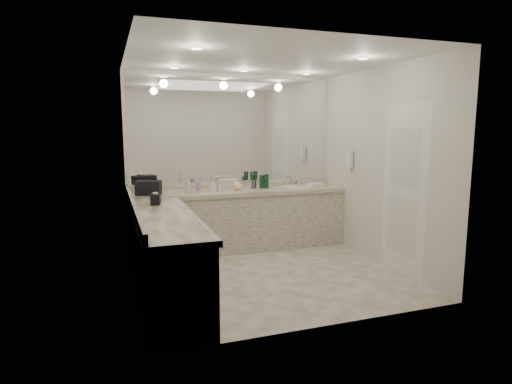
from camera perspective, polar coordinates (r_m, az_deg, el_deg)
name	(u,v)px	position (r m, az deg, el deg)	size (l,w,h in m)	color
floor	(268,274)	(5.44, 1.57, -10.86)	(3.20, 3.20, 0.00)	beige
ceiling	(269,59)	(5.19, 1.70, 17.31)	(3.20, 3.20, 0.00)	white
wall_back	(233,161)	(6.58, -3.04, 4.11)	(3.20, 0.02, 2.60)	beige
wall_left	(130,175)	(4.83, -16.42, 2.15)	(0.02, 3.00, 2.60)	beige
wall_right	(381,167)	(5.92, 16.29, 3.28)	(0.02, 3.00, 2.60)	beige
vanity_back_base	(239,221)	(6.42, -2.23, -3.94)	(3.20, 0.60, 0.84)	beige
vanity_back_top	(239,192)	(6.33, -2.23, 0.02)	(3.20, 0.64, 0.06)	beige
vanity_left_base	(165,259)	(4.74, -12.10, -8.71)	(0.60, 2.40, 0.84)	beige
vanity_left_top	(164,218)	(4.62, -12.15, -3.36)	(0.64, 2.42, 0.06)	beige
backsplash_back	(234,184)	(6.59, -2.97, 1.06)	(3.20, 0.04, 0.10)	beige
backsplash_left	(134,207)	(4.88, -16.01, -1.93)	(0.04, 3.00, 0.10)	beige
mirror_back	(233,130)	(6.54, -3.05, 8.25)	(3.12, 0.01, 1.55)	white
mirror_left	(129,131)	(4.80, -16.51, 7.79)	(0.01, 2.92, 1.55)	white
sink	(298,187)	(6.67, 5.57, 0.65)	(0.44, 0.44, 0.03)	white
faucet	(292,181)	(6.85, 4.84, 1.50)	(0.24, 0.16, 0.14)	silver
wall_phone	(350,159)	(6.47, 12.38, 4.29)	(0.06, 0.10, 0.24)	white
door	(403,190)	(5.54, 19.06, 0.21)	(0.02, 0.82, 2.10)	white
black_toiletry_bag	(149,188)	(6.02, -14.14, 0.51)	(0.33, 0.21, 0.19)	black
black_bag_spill	(156,199)	(5.29, -13.25, -0.88)	(0.11, 0.23, 0.13)	black
cream_cosmetic_case	(228,184)	(6.36, -3.78, 1.06)	(0.28, 0.17, 0.16)	beige
hand_towel	(316,185)	(6.81, 7.96, 0.98)	(0.24, 0.16, 0.04)	white
lotion_left	(156,198)	(5.28, -13.24, -0.79)	(0.06, 0.06, 0.14)	white
soap_bottle_a	(188,185)	(6.12, -9.10, 0.89)	(0.08, 0.08, 0.21)	beige
soap_bottle_b	(213,186)	(6.13, -5.75, 0.81)	(0.08, 0.08, 0.17)	silver
soap_bottle_c	(237,184)	(6.29, -2.54, 1.05)	(0.14, 0.14, 0.18)	#F3D588
green_bottle_0	(262,182)	(6.50, 0.79, 1.40)	(0.07, 0.07, 0.20)	#165330
green_bottle_1	(266,181)	(6.49, 1.38, 1.44)	(0.07, 0.07, 0.21)	#165330
green_bottle_2	(254,181)	(6.49, -0.28, 1.47)	(0.07, 0.07, 0.22)	#165330
amenity_bottle_0	(220,188)	(6.24, -4.86, 0.56)	(0.04, 0.04, 0.09)	silver
amenity_bottle_1	(162,191)	(6.13, -12.42, 0.16)	(0.06, 0.06, 0.07)	silver
amenity_bottle_2	(198,187)	(6.24, -7.71, 0.68)	(0.06, 0.06, 0.13)	#9966B2
amenity_bottle_3	(190,188)	(6.30, -8.82, 0.54)	(0.04, 0.04, 0.08)	#9966B2
amenity_bottle_4	(253,184)	(6.44, -0.38, 1.03)	(0.05, 0.05, 0.13)	#3F3F4C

